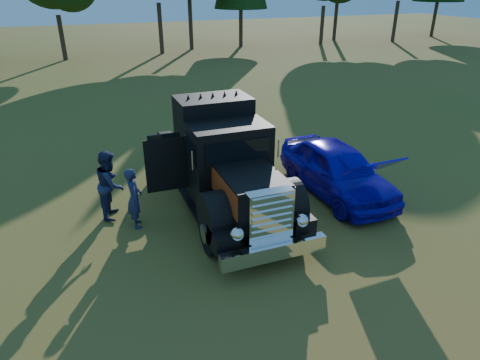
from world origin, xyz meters
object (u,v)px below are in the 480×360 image
object	(u,v)px
diamond_t_truck	(224,165)
spectator_far	(111,184)
spectator_near	(134,198)
hotrod_coupe	(337,169)

from	to	relation	value
diamond_t_truck	spectator_far	distance (m)	3.11
spectator_near	spectator_far	size ratio (longest dim) A/B	0.87
hotrod_coupe	spectator_near	world-z (taller)	hotrod_coupe
diamond_t_truck	spectator_near	xyz separation A→B (m)	(-2.53, -0.20, -0.45)
hotrod_coupe	spectator_near	size ratio (longest dim) A/B	2.77
diamond_t_truck	spectator_near	bearing A→B (deg)	-175.55
hotrod_coupe	spectator_near	xyz separation A→B (m)	(-5.99, 0.20, 0.05)
hotrod_coupe	spectator_far	world-z (taller)	spectator_far
spectator_near	spectator_far	distance (m)	0.95
spectator_near	diamond_t_truck	bearing A→B (deg)	-82.83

